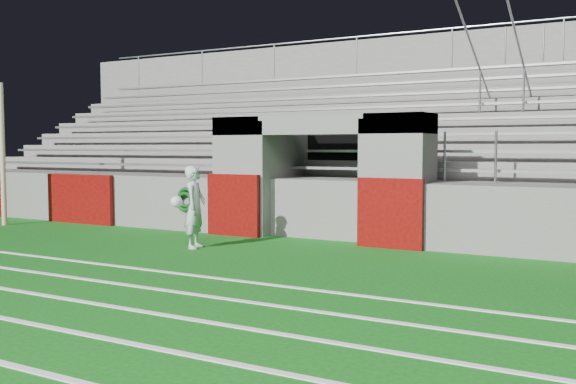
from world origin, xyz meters
The scene contains 5 objects.
ground centered at (0.00, 0.00, 0.00)m, with size 90.00×90.00×0.00m, color #0E5512.
field_post centered at (-7.88, 1.76, 1.76)m, with size 0.13×0.13×3.52m, color beige.
stadium_structure centered at (0.00, 7.97, 1.49)m, with size 26.00×8.48×5.42m.
goalkeeper_with_ball centered at (-1.50, 1.16, 0.80)m, with size 0.60×0.73×1.59m.
hose_coil centered at (-3.11, 2.93, 0.74)m, with size 0.48×0.14×0.57m.
Camera 1 is at (6.04, -8.65, 1.94)m, focal length 40.00 mm.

